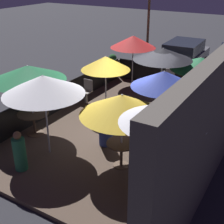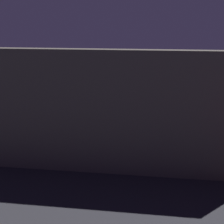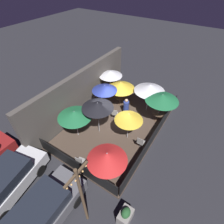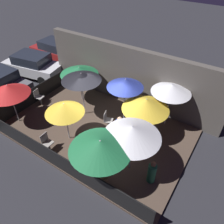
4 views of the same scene
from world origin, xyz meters
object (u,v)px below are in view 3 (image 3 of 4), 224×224
patio_umbrella_5 (105,88)px  patio_chair_0 (115,114)px  patio_umbrella_4 (129,117)px  patio_umbrella_0 (121,85)px  patio_umbrella_3 (98,105)px  patio_chair_2 (141,142)px  patron_1 (153,99)px  patio_umbrella_8 (74,114)px  parked_car_1 (7,181)px  patio_umbrella_2 (150,88)px  patio_umbrella_6 (107,157)px  dining_table_0 (120,98)px  patron_0 (126,107)px  parked_car_0 (41,213)px  patio_chair_1 (80,161)px  light_post (82,196)px  patio_umbrella_1 (162,97)px  patio_umbrella_7 (111,73)px  dining_table_1 (158,114)px  planter_box (125,216)px

patio_umbrella_5 → patio_chair_0: bearing=-106.8°
patio_umbrella_4 → patio_chair_0: (1.10, 1.67, -1.35)m
patio_umbrella_0 → patio_umbrella_3: bearing=-174.1°
patio_chair_2 → patron_1: 4.75m
patio_umbrella_4 → patio_umbrella_8: (-1.60, 2.90, 0.03)m
patron_1 → parked_car_1: 11.06m
patio_umbrella_2 → patio_chair_2: (-3.59, -1.19, -1.58)m
patio_umbrella_6 → parked_car_1: (-3.14, 3.86, -1.24)m
dining_table_0 → patron_0: bearing=-128.4°
patio_chair_2 → parked_car_0: parked_car_0 is taller
patio_umbrella_0 → dining_table_0: patio_umbrella_0 is taller
patio_chair_1 → parked_car_1: 3.63m
patio_chair_1 → light_post: (-1.87, -1.98, 1.72)m
patio_umbrella_5 → patio_chair_2: bearing=-114.3°
patio_umbrella_1 → parked_car_0: (-8.99, 1.78, -1.33)m
patio_umbrella_4 → dining_table_0: bearing=38.5°
patron_0 → patron_1: bearing=-120.8°
patio_umbrella_0 → patio_umbrella_2: bearing=-77.5°
patio_umbrella_5 → patio_chair_1: patio_umbrella_5 is taller
parked_car_1 → patio_chair_1: bearing=-47.1°
patio_umbrella_2 → patio_umbrella_7: (0.15, 3.45, 0.06)m
patio_umbrella_1 → patio_umbrella_6: 5.80m
patio_chair_0 → light_post: size_ratio=0.22×
parked_car_1 → patron_0: bearing=-24.3°
patio_umbrella_1 → parked_car_1: bearing=153.8°
patio_umbrella_5 → patron_1: (2.89, -2.73, -1.66)m
patio_umbrella_6 → dining_table_1: patio_umbrella_6 is taller
patio_chair_0 → patron_1: bearing=-45.4°
patio_umbrella_2 → patio_chair_2: patio_umbrella_2 is taller
patio_umbrella_1 → patio_umbrella_3: patio_umbrella_3 is taller
patio_chair_1 → parked_car_1: bearing=133.4°
patio_umbrella_2 → patio_umbrella_8: (-4.88, 2.79, -0.21)m
patio_umbrella_0 → patio_umbrella_1: (-0.14, -3.28, 0.24)m
patio_umbrella_2 → light_post: light_post is taller
patio_umbrella_8 → planter_box: patio_umbrella_8 is taller
patio_umbrella_8 → patio_umbrella_4: bearing=-61.2°
patio_umbrella_8 → parked_car_0: 5.31m
patio_chair_0 → dining_table_1: bearing=-78.1°
patio_chair_0 → planter_box: bearing=-162.1°
patio_chair_0 → patio_umbrella_6: bearing=-170.8°
patio_umbrella_4 → patron_1: patio_umbrella_4 is taller
patron_0 → patron_1: size_ratio=1.21×
dining_table_0 → patio_chair_0: size_ratio=0.88×
light_post → parked_car_1: light_post is taller
dining_table_1 → patio_chair_1: (-6.02, 2.22, -0.10)m
patio_umbrella_5 → parked_car_1: 7.82m
patio_umbrella_3 → patio_umbrella_4: size_ratio=1.19×
patio_umbrella_5 → patio_chair_0: 2.02m
patron_0 → light_post: size_ratio=0.33×
patio_umbrella_2 → patron_1: patio_umbrella_2 is taller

